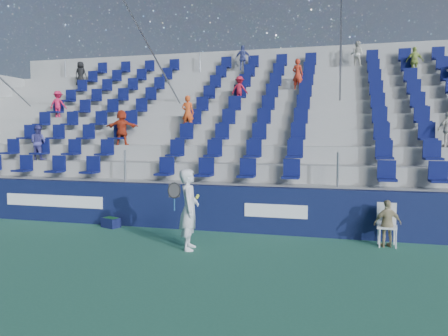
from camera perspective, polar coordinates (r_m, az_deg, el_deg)
name	(u,v)px	position (r m, az deg, el deg)	size (l,w,h in m)	color
ground	(177,265)	(8.83, -6.10, -12.42)	(70.00, 70.00, 0.00)	#2D6950
sponsor_wall	(220,208)	(11.61, -0.50, -5.27)	(24.00, 0.32, 1.20)	#10173D
grandstand	(256,146)	(16.42, 4.22, 2.94)	(24.00, 8.17, 6.63)	#989893
tennis_player	(189,209)	(9.72, -4.58, -5.39)	(0.69, 0.74, 1.80)	silver
line_judge_chair	(387,221)	(10.78, 20.50, -6.55)	(0.47, 0.49, 0.98)	white
line_judge	(387,224)	(10.63, 20.57, -6.81)	(0.63, 0.26, 1.07)	tan
ball_bin	(111,222)	(12.48, -14.54, -6.84)	(0.56, 0.47, 0.27)	#10153C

